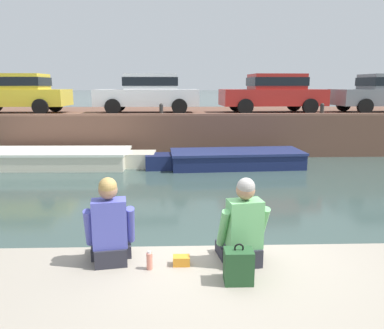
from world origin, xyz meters
name	(u,v)px	position (x,y,z in m)	size (l,w,h in m)	color
ground_plane	(198,194)	(0.00, 4.75, 0.00)	(400.00, 400.00, 0.00)	#384C47
far_quay_wall	(190,128)	(0.00, 12.49, 0.78)	(60.00, 6.00, 1.56)	brown
far_wall_coping	(192,115)	(0.00, 9.61, 1.60)	(60.00, 0.24, 0.08)	brown
boat_moored_west_cream	(64,158)	(-4.32, 8.13, 0.28)	(5.64, 1.92, 0.55)	silver
boat_moored_central_navy	(230,159)	(1.19, 7.86, 0.27)	(5.20, 1.84, 0.55)	navy
car_leftmost_yellow	(17,92)	(-6.91, 11.05, 2.40)	(4.06, 2.00, 1.54)	yellow
car_left_inner_white	(149,92)	(-1.70, 11.05, 2.40)	(4.13, 2.02, 1.54)	white
car_centre_red	(273,92)	(3.33, 11.05, 2.40)	(4.17, 2.15, 1.54)	#B2231E
mooring_bollard_mid	(161,109)	(-1.14, 9.74, 1.80)	(0.15, 0.15, 0.45)	#2D2B28
mooring_bollard_east	(322,109)	(4.87, 9.74, 1.80)	(0.15, 0.15, 0.45)	#2D2B28
person_seated_left	(110,230)	(-1.21, -0.37, 1.13)	(0.57, 0.58, 0.96)	#282833
person_seated_right	(243,230)	(0.22, -0.43, 1.13)	(0.57, 0.58, 0.96)	#282833
bottle_drink	(149,261)	(-0.78, -0.57, 0.85)	(0.06, 0.06, 0.20)	#E07F6B
backpack_on_ledge	(238,266)	(0.12, -0.85, 0.92)	(0.28, 0.24, 0.41)	#234C28
snack_bag	(181,261)	(-0.44, -0.48, 0.81)	(0.18, 0.12, 0.10)	orange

